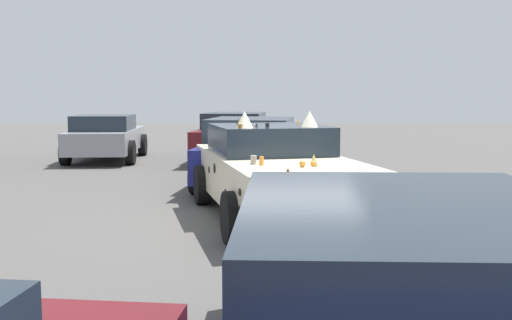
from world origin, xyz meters
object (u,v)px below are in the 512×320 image
(parked_sedan_behind_left, at_px, (106,137))
(parked_sedan_behind_right, at_px, (235,137))
(parked_sedan_far_left, at_px, (253,151))
(art_car_decorated, at_px, (274,171))

(parked_sedan_behind_left, height_order, parked_sedan_behind_right, parked_sedan_behind_right)
(parked_sedan_far_left, xyz_separation_m, parked_sedan_behind_right, (4.59, 0.55, -0.02))
(parked_sedan_behind_left, bearing_deg, art_car_decorated, -153.44)
(parked_sedan_far_left, relative_size, parked_sedan_behind_left, 1.08)
(art_car_decorated, xyz_separation_m, parked_sedan_far_left, (3.26, 0.37, -0.01))
(parked_sedan_behind_right, bearing_deg, parked_sedan_far_left, -166.54)
(parked_sedan_far_left, relative_size, parked_sedan_behind_right, 0.99)
(parked_sedan_behind_left, bearing_deg, parked_sedan_behind_right, -95.83)
(art_car_decorated, relative_size, parked_sedan_far_left, 1.10)
(art_car_decorated, relative_size, parked_sedan_behind_right, 1.08)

